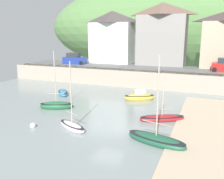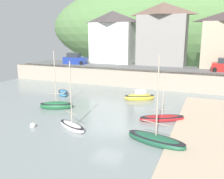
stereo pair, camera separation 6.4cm
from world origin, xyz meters
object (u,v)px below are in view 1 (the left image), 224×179
at_px(waterfront_building_left, 112,37).
at_px(sailboat_far_left, 72,126).
at_px(sailboat_nearest_shore, 56,105).
at_px(fishing_boat_green, 139,97).
at_px(sailboat_tall_mast, 162,118).
at_px(mooring_buoy, 33,126).
at_px(waterfront_building_centre, 162,34).
at_px(sailboat_white_hull, 63,93).
at_px(motorboat_with_cabin, 156,140).
at_px(parked_car_near_slipway, 75,59).

distance_m(waterfront_building_left, sailboat_far_left, 28.05).
bearing_deg(sailboat_nearest_shore, sailboat_far_left, -66.46).
height_order(fishing_boat_green, sailboat_tall_mast, sailboat_tall_mast).
bearing_deg(waterfront_building_left, mooring_buoy, -82.10).
xyz_separation_m(waterfront_building_centre, sailboat_nearest_shore, (-6.60, -21.94, -7.34)).
bearing_deg(sailboat_tall_mast, sailboat_white_hull, 132.29).
relative_size(motorboat_with_cabin, sailboat_nearest_shore, 1.04).
bearing_deg(sailboat_white_hull, mooring_buoy, -19.65).
distance_m(motorboat_with_cabin, sailboat_far_left, 7.02).
xyz_separation_m(waterfront_building_left, waterfront_building_centre, (9.11, 0.00, 0.52)).
relative_size(waterfront_building_centre, sailboat_far_left, 1.80).
relative_size(sailboat_nearest_shore, mooring_buoy, 12.87).
bearing_deg(waterfront_building_centre, sailboat_nearest_shore, -106.74).
height_order(waterfront_building_left, motorboat_with_cabin, waterfront_building_left).
relative_size(waterfront_building_left, waterfront_building_centre, 0.90).
distance_m(sailboat_nearest_shore, parked_car_near_slipway, 19.39).
bearing_deg(parked_car_near_slipway, waterfront_building_left, 35.35).
bearing_deg(fishing_boat_green, sailboat_nearest_shore, -164.75).
relative_size(waterfront_building_left, sailboat_far_left, 1.62).
xyz_separation_m(waterfront_building_left, parked_car_near_slipway, (-5.46, -4.50, -3.93)).
distance_m(waterfront_building_left, sailboat_nearest_shore, 23.11).
relative_size(waterfront_building_left, sailboat_white_hull, 3.13).
bearing_deg(mooring_buoy, waterfront_building_left, 97.90).
xyz_separation_m(motorboat_with_cabin, parked_car_near_slipway, (-19.50, 21.93, 2.92)).
xyz_separation_m(sailboat_white_hull, mooring_buoy, (3.92, -10.59, -0.09)).
relative_size(sailboat_white_hull, sailboat_far_left, 0.52).
relative_size(sailboat_far_left, mooring_buoy, 11.85).
bearing_deg(fishing_boat_green, sailboat_far_left, -131.18).
relative_size(sailboat_white_hull, fishing_boat_green, 0.78).
bearing_deg(waterfront_building_centre, parked_car_near_slipway, -162.83).
bearing_deg(sailboat_nearest_shore, sailboat_white_hull, 93.81).
relative_size(sailboat_far_left, parked_car_near_slipway, 1.36).
bearing_deg(waterfront_building_centre, sailboat_far_left, -94.53).
bearing_deg(fishing_boat_green, mooring_buoy, -143.94).
height_order(sailboat_tall_mast, mooring_buoy, sailboat_tall_mast).
bearing_deg(sailboat_tall_mast, parked_car_near_slipway, 110.00).
bearing_deg(mooring_buoy, waterfront_building_centre, 78.92).
xyz_separation_m(parked_car_near_slipway, mooring_buoy, (9.23, -22.71, -3.06)).
xyz_separation_m(sailboat_nearest_shore, sailboat_tall_mast, (11.02, 0.49, -0.10)).
height_order(waterfront_building_left, mooring_buoy, waterfront_building_left).
distance_m(sailboat_nearest_shore, fishing_boat_green, 9.77).
relative_size(waterfront_building_left, motorboat_with_cabin, 1.43).
height_order(sailboat_white_hull, parked_car_near_slipway, parked_car_near_slipway).
distance_m(waterfront_building_centre, mooring_buoy, 28.73).
height_order(waterfront_building_centre, parked_car_near_slipway, waterfront_building_centre).
xyz_separation_m(waterfront_building_left, sailboat_tall_mast, (13.53, -21.46, -6.91)).
distance_m(sailboat_far_left, sailboat_tall_mast, 8.10).
height_order(waterfront_building_left, sailboat_tall_mast, waterfront_building_left).
xyz_separation_m(sailboat_far_left, sailboat_tall_mast, (6.51, 4.82, -0.04)).
height_order(waterfront_building_left, sailboat_far_left, waterfront_building_left).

